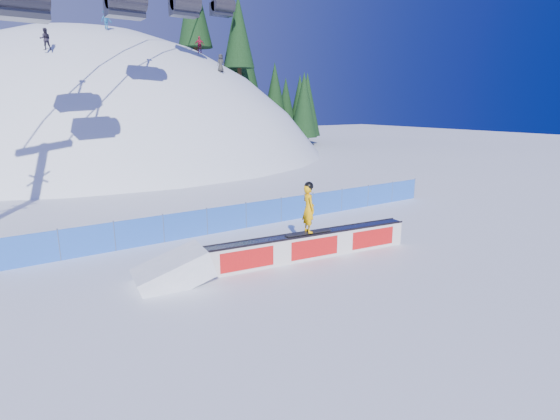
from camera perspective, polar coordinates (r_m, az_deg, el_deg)
ground at (r=17.82m, az=5.60°, el=-5.16°), size 160.00×160.00×0.00m
snow_hill at (r=60.84m, az=-21.23°, el=-10.24°), size 64.00×64.00×64.00m
treeline at (r=64.16m, az=-1.95°, el=17.45°), size 24.16×12.62×20.70m
safety_fence at (r=21.16m, az=-2.11°, el=-0.35°), size 22.05×0.05×1.30m
rail_box at (r=16.70m, az=4.09°, el=-4.62°), size 8.45×1.60×1.01m
snow_ramp at (r=15.01m, az=-13.72°, el=-9.20°), size 2.71×1.88×1.59m
snowboarder at (r=16.22m, az=3.74°, el=0.25°), size 1.90×0.73×1.96m
distant_skiers at (r=45.13m, az=-17.88°, el=20.49°), size 15.78×6.63×5.57m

